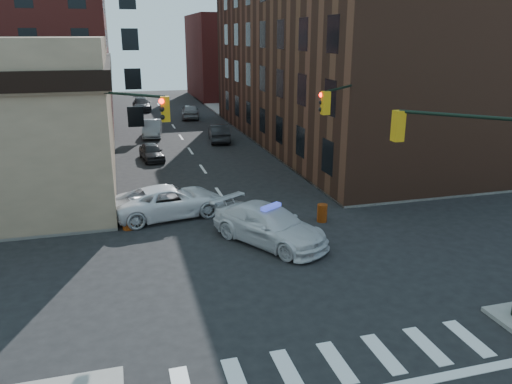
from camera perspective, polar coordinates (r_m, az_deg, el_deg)
ground at (r=20.98m, az=1.45°, el=-8.22°), size 140.00×140.00×0.00m
sidewalk_ne at (r=58.99m, az=13.75°, el=8.20°), size 34.00×54.50×0.15m
commercial_row_ne at (r=44.66m, az=9.32°, el=14.58°), size 14.00×34.00×14.00m
filler_nw at (r=80.74m, az=-23.90°, el=15.29°), size 20.00×18.00×16.00m
filler_ne at (r=78.60m, az=-1.19°, el=15.24°), size 16.00×16.00×12.00m
signal_pole_se at (r=17.67m, az=26.28°, el=0.93°), size 5.40×5.27×8.00m
signal_pole_nw at (r=23.88m, az=-15.98°, el=5.31°), size 3.58×3.67×8.00m
signal_pole_ne at (r=26.48m, az=10.31°, el=6.85°), size 3.67×3.58×8.00m
tree_ne_near at (r=46.30m, az=0.96°, el=10.53°), size 3.00×3.00×4.85m
tree_ne_far at (r=53.97m, az=-1.51°, el=11.52°), size 3.00×3.00×4.85m
police_car at (r=22.72m, az=1.55°, el=-3.81°), size 5.11×6.23×1.70m
pickup at (r=26.45m, az=-9.83°, el=-1.03°), size 6.24×3.67×1.63m
parked_car_wnear at (r=38.77m, az=-11.85°, el=4.51°), size 1.92×3.88×1.27m
parked_car_wfar at (r=47.95m, az=-11.76°, el=7.13°), size 2.20×4.84×1.54m
parked_car_wdeep at (r=65.31m, az=-12.95°, el=9.75°), size 2.23×5.40×1.56m
parked_car_enear at (r=44.93m, az=-4.27°, el=6.77°), size 2.14×4.84×1.55m
parked_car_efar at (r=58.06m, az=-7.52°, el=9.14°), size 2.48×4.97×1.63m
pedestrian_a at (r=25.52m, az=-20.62°, el=-2.17°), size 0.75×0.70×1.72m
barrel_road at (r=25.61m, az=7.57°, el=-2.40°), size 0.64×0.64×0.92m
barrel_bank at (r=25.18m, az=-14.46°, el=-3.10°), size 0.59×0.59×0.96m
barricade_nw_a at (r=25.88m, az=-23.38°, el=-3.29°), size 1.14×0.65×0.81m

